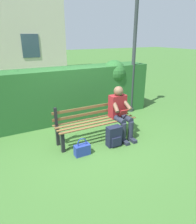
# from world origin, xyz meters

# --- Properties ---
(ground) EXTENTS (60.00, 60.00, 0.00)m
(ground) POSITION_xyz_m (0.00, 0.00, 0.00)
(ground) COLOR #3D6B2D
(park_bench) EXTENTS (1.86, 0.49, 0.85)m
(park_bench) POSITION_xyz_m (0.00, -0.06, 0.43)
(park_bench) COLOR black
(park_bench) RESTS_ON ground
(person_seated) EXTENTS (0.44, 0.73, 1.19)m
(person_seated) POSITION_xyz_m (-0.58, 0.10, 0.63)
(person_seated) COLOR maroon
(person_seated) RESTS_ON ground
(hedge_backdrop) EXTENTS (4.98, 0.88, 1.58)m
(hedge_backdrop) POSITION_xyz_m (0.11, -1.53, 0.77)
(hedge_backdrop) COLOR #265B28
(hedge_backdrop) RESTS_ON ground
(backpack) EXTENTS (0.32, 0.25, 0.44)m
(backpack) POSITION_xyz_m (-0.21, 0.43, 0.22)
(backpack) COLOR #191E33
(backpack) RESTS_ON ground
(handbag) EXTENTS (0.32, 0.15, 0.37)m
(handbag) POSITION_xyz_m (0.55, 0.45, 0.12)
(handbag) COLOR navy
(handbag) RESTS_ON ground
(lamp_post) EXTENTS (0.28, 0.28, 3.55)m
(lamp_post) POSITION_xyz_m (-1.86, -1.17, 2.20)
(lamp_post) COLOR #2D3338
(lamp_post) RESTS_ON ground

